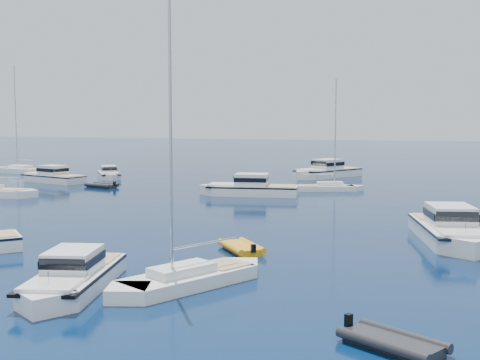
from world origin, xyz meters
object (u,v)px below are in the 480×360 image
object	(u,v)px
motor_cruiser_right	(450,242)
tender_yellow	(241,251)
sailboat_fore	(189,286)
motor_cruiser_near	(73,291)

from	to	relation	value
motor_cruiser_right	tender_yellow	world-z (taller)	motor_cruiser_right
sailboat_fore	motor_cruiser_near	bearing A→B (deg)	55.29
motor_cruiser_right	tender_yellow	xyz separation A→B (m)	(-11.34, -6.39, 0.00)
motor_cruiser_right	sailboat_fore	world-z (taller)	sailboat_fore
tender_yellow	sailboat_fore	bearing A→B (deg)	-128.95
motor_cruiser_near	motor_cruiser_right	xyz separation A→B (m)	(15.93, 16.35, 0.00)
tender_yellow	motor_cruiser_near	bearing A→B (deg)	-153.15
motor_cruiser_right	motor_cruiser_near	bearing A→B (deg)	33.19
sailboat_fore	motor_cruiser_right	bearing A→B (deg)	-100.52
motor_cruiser_near	sailboat_fore	bearing A→B (deg)	-166.17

